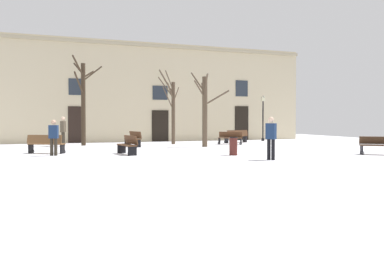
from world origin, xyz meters
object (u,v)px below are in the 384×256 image
tree_right_of_center (205,109)px  bench_by_litter_bin (236,136)px  bench_back_to_back_right (381,145)px  tree_left_of_center (172,108)px  tree_center (83,99)px  bench_far_corner (128,145)px  litter_bin (233,146)px  person_strolling (63,130)px  bench_near_center_tree (133,139)px  bench_facing_shops (46,144)px  bench_back_to_back_left (230,138)px  person_crossing_plaza (54,136)px  person_near_bench (271,136)px  streetlamp (263,113)px

tree_right_of_center → bench_by_litter_bin: 4.82m
tree_right_of_center → bench_back_to_back_right: bearing=-48.5°
tree_left_of_center → tree_center: 5.71m
bench_by_litter_bin → bench_far_corner: bearing=19.7°
tree_left_of_center → litter_bin: bearing=-83.6°
bench_far_corner → tree_center: bearing=-177.1°
bench_by_litter_bin → person_strolling: 11.55m
bench_by_litter_bin → person_strolling: (-11.53, -0.25, 0.53)m
tree_left_of_center → person_strolling: size_ratio=2.71×
litter_bin → bench_near_center_tree: bearing=119.3°
tree_right_of_center → bench_facing_shops: size_ratio=2.60×
bench_back_to_back_right → tree_left_of_center: bearing=160.0°
bench_back_to_back_left → tree_center: bearing=-158.5°
person_crossing_plaza → bench_back_to_back_right: bearing=179.6°
bench_back_to_back_left → bench_far_corner: (-7.24, -4.86, 0.01)m
bench_back_to_back_left → person_near_bench: (-2.06, -8.82, 0.52)m
bench_back_to_back_right → person_near_bench: (-5.91, -0.38, 0.52)m
bench_back_to_back_left → bench_near_center_tree: (-6.39, -0.12, 0.05)m
bench_back_to_back_right → bench_by_litter_bin: size_ratio=0.93×
tree_right_of_center → bench_far_corner: size_ratio=2.85×
tree_right_of_center → bench_facing_shops: (-8.63, -1.82, -1.82)m
tree_right_of_center → litter_bin: size_ratio=5.56×
tree_center → bench_back_to_back_right: size_ratio=3.04×
bench_facing_shops → bench_back_to_back_right: 15.64m
tree_center → bench_facing_shops: bearing=-107.9°
tree_center → bench_facing_shops: 5.87m
litter_bin → person_crossing_plaza: bearing=164.5°
litter_bin → bench_facing_shops: (-8.20, 3.34, 0.05)m
tree_left_of_center → litter_bin: size_ratio=5.97×
bench_back_to_back_right → bench_by_litter_bin: 10.25m
litter_bin → bench_near_center_tree: 7.49m
bench_by_litter_bin → bench_far_corner: (-8.33, -6.30, -0.04)m
bench_facing_shops → person_near_bench: bearing=171.8°
bench_near_center_tree → bench_back_to_back_left: bearing=73.7°
tree_center → litter_bin: tree_center is taller
bench_by_litter_bin → person_near_bench: size_ratio=1.12×
bench_facing_shops → bench_by_litter_bin: 12.92m
bench_back_to_back_right → person_near_bench: person_near_bench is taller
bench_back_to_back_right → bench_near_center_tree: (-10.24, 8.31, 0.04)m
tree_center → bench_facing_shops: tree_center is taller
tree_center → bench_near_center_tree: (2.89, -1.89, -2.44)m
bench_by_litter_bin → streetlamp: bearing=-171.4°
streetlamp → person_near_bench: (-6.03, -11.66, -1.21)m
person_near_bench → tree_left_of_center: bearing=152.2°
streetlamp → person_crossing_plaza: bearing=-153.0°
tree_left_of_center → person_strolling: bearing=-179.3°
litter_bin → bench_near_center_tree: size_ratio=0.50×
streetlamp → bench_back_to_back_left: size_ratio=2.22×
bench_facing_shops → bench_far_corner: (3.69, -1.55, -0.03)m
bench_back_to_back_left → bench_near_center_tree: bench_near_center_tree is taller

